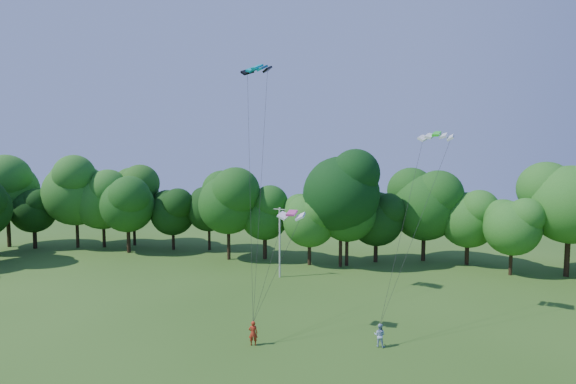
# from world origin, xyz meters

# --- Properties ---
(utility_pole) EXTENTS (1.48, 0.55, 7.65)m
(utility_pole) POSITION_xyz_m (-3.45, 27.14, 3.95)
(utility_pole) COLOR #B5B6AD
(utility_pole) RESTS_ON ground
(kite_flyer_left) EXTENTS (0.72, 0.56, 1.75)m
(kite_flyer_left) POSITION_xyz_m (-0.96, 9.71, 0.87)
(kite_flyer_left) COLOR #AE2A16
(kite_flyer_left) RESTS_ON ground
(kite_flyer_right) EXTENTS (0.91, 0.77, 1.64)m
(kite_flyer_right) POSITION_xyz_m (7.69, 11.50, 0.82)
(kite_flyer_right) COLOR #99B3D4
(kite_flyer_right) RESTS_ON ground
(kite_teal) EXTENTS (2.99, 2.03, 0.64)m
(kite_teal) POSITION_xyz_m (-3.57, 19.58, 21.13)
(kite_teal) COLOR #0591A2
(kite_teal) RESTS_ON ground
(kite_green) EXTENTS (2.88, 1.88, 0.47)m
(kite_green) POSITION_xyz_m (11.69, 18.15, 14.99)
(kite_green) COLOR #28E121
(kite_green) RESTS_ON ground
(kite_pink) EXTENTS (2.04, 1.12, 0.37)m
(kite_pink) POSITION_xyz_m (1.21, 12.37, 9.09)
(kite_pink) COLOR #D73B94
(kite_pink) RESTS_ON ground
(tree_back_west) EXTENTS (8.19, 8.19, 11.92)m
(tree_back_west) POSITION_xyz_m (-28.52, 38.97, 7.44)
(tree_back_west) COLOR #311D13
(tree_back_west) RESTS_ON ground
(tree_back_center) EXTENTS (9.97, 9.97, 14.50)m
(tree_back_center) POSITION_xyz_m (2.47, 33.32, 9.06)
(tree_back_center) COLOR #332214
(tree_back_center) RESTS_ON ground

